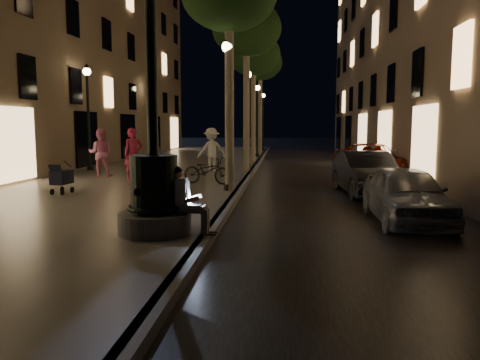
# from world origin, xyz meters

# --- Properties ---
(ground) EXTENTS (120.00, 120.00, 0.00)m
(ground) POSITION_xyz_m (0.00, 15.00, 0.00)
(ground) COLOR black
(ground) RESTS_ON ground
(cobble_lane) EXTENTS (6.00, 45.00, 0.02)m
(cobble_lane) POSITION_xyz_m (3.00, 15.00, 0.01)
(cobble_lane) COLOR black
(cobble_lane) RESTS_ON ground
(promenade) EXTENTS (8.00, 45.00, 0.20)m
(promenade) POSITION_xyz_m (-4.00, 15.00, 0.10)
(promenade) COLOR slate
(promenade) RESTS_ON ground
(curb_strip) EXTENTS (0.25, 45.00, 0.20)m
(curb_strip) POSITION_xyz_m (0.00, 15.00, 0.10)
(curb_strip) COLOR #59595B
(curb_strip) RESTS_ON ground
(building_right) EXTENTS (8.00, 36.00, 15.00)m
(building_right) POSITION_xyz_m (10.00, 18.00, 7.50)
(building_right) COLOR brown
(building_right) RESTS_ON ground
(building_left) EXTENTS (8.00, 36.00, 15.00)m
(building_left) POSITION_xyz_m (-12.00, 18.00, 7.50)
(building_left) COLOR brown
(building_left) RESTS_ON ground
(fountain_lamppost) EXTENTS (1.40, 1.40, 5.21)m
(fountain_lamppost) POSITION_xyz_m (-1.00, 2.00, 1.21)
(fountain_lamppost) COLOR #59595B
(fountain_lamppost) RESTS_ON promenade
(seated_man_laptop) EXTENTS (0.92, 0.31, 1.29)m
(seated_man_laptop) POSITION_xyz_m (-0.39, 2.00, 0.89)
(seated_man_laptop) COLOR #9C8F6E
(seated_man_laptop) RESTS_ON promenade
(tree_second) EXTENTS (3.00, 3.00, 7.40)m
(tree_second) POSITION_xyz_m (-0.20, 14.00, 6.33)
(tree_second) COLOR #6B604C
(tree_second) RESTS_ON promenade
(tree_third) EXTENTS (3.00, 3.00, 7.20)m
(tree_third) POSITION_xyz_m (-0.30, 20.00, 6.14)
(tree_third) COLOR #6B604C
(tree_third) RESTS_ON promenade
(tree_far) EXTENTS (3.00, 3.00, 7.50)m
(tree_far) POSITION_xyz_m (-0.22, 26.00, 6.43)
(tree_far) COLOR #6B604C
(tree_far) RESTS_ON promenade
(lamp_curb_a) EXTENTS (0.36, 0.36, 4.81)m
(lamp_curb_a) POSITION_xyz_m (-0.30, 8.00, 3.24)
(lamp_curb_a) COLOR black
(lamp_curb_a) RESTS_ON promenade
(lamp_curb_b) EXTENTS (0.36, 0.36, 4.81)m
(lamp_curb_b) POSITION_xyz_m (-0.30, 16.00, 3.24)
(lamp_curb_b) COLOR black
(lamp_curb_b) RESTS_ON promenade
(lamp_curb_c) EXTENTS (0.36, 0.36, 4.81)m
(lamp_curb_c) POSITION_xyz_m (-0.30, 24.00, 3.24)
(lamp_curb_c) COLOR black
(lamp_curb_c) RESTS_ON promenade
(lamp_curb_d) EXTENTS (0.36, 0.36, 4.81)m
(lamp_curb_d) POSITION_xyz_m (-0.30, 32.00, 3.24)
(lamp_curb_d) COLOR black
(lamp_curb_d) RESTS_ON promenade
(lamp_left_b) EXTENTS (0.36, 0.36, 4.81)m
(lamp_left_b) POSITION_xyz_m (-7.40, 14.00, 3.24)
(lamp_left_b) COLOR black
(lamp_left_b) RESTS_ON promenade
(lamp_left_c) EXTENTS (0.36, 0.36, 4.81)m
(lamp_left_c) POSITION_xyz_m (-7.40, 24.00, 3.24)
(lamp_left_c) COLOR black
(lamp_left_c) RESTS_ON promenade
(stroller) EXTENTS (0.47, 0.99, 1.00)m
(stroller) POSITION_xyz_m (-5.20, 6.75, 0.70)
(stroller) COLOR black
(stroller) RESTS_ON promenade
(car_front) EXTENTS (1.57, 3.88, 1.32)m
(car_front) POSITION_xyz_m (4.31, 4.46, 0.66)
(car_front) COLOR #989C9F
(car_front) RESTS_ON ground
(car_second) EXTENTS (1.83, 4.38, 1.41)m
(car_second) POSITION_xyz_m (4.12, 8.76, 0.70)
(car_second) COLOR black
(car_second) RESTS_ON ground
(car_third) EXTENTS (2.50, 5.40, 1.50)m
(car_third) POSITION_xyz_m (4.96, 13.00, 0.75)
(car_third) COLOR #983213
(car_third) RESTS_ON ground
(pedestrian_red) EXTENTS (0.85, 0.79, 1.96)m
(pedestrian_red) POSITION_xyz_m (-4.06, 10.09, 1.18)
(pedestrian_red) COLOR #AD2242
(pedestrian_red) RESTS_ON promenade
(pedestrian_pink) EXTENTS (1.07, 0.91, 1.92)m
(pedestrian_pink) POSITION_xyz_m (-5.84, 11.40, 1.16)
(pedestrian_pink) COLOR #D06E96
(pedestrian_pink) RESTS_ON promenade
(pedestrian_white) EXTENTS (1.43, 1.14, 1.93)m
(pedestrian_white) POSITION_xyz_m (-1.74, 13.82, 1.17)
(pedestrian_white) COLOR white
(pedestrian_white) RESTS_ON promenade
(bicycle) EXTENTS (1.89, 1.08, 0.94)m
(bicycle) POSITION_xyz_m (-1.22, 9.54, 0.67)
(bicycle) COLOR black
(bicycle) RESTS_ON promenade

